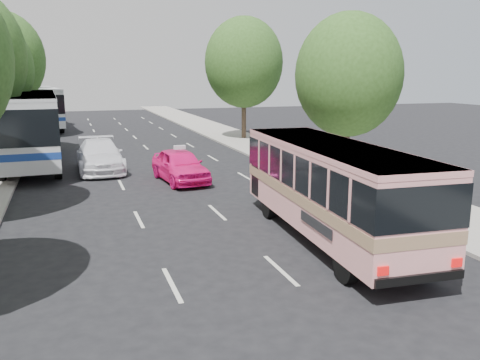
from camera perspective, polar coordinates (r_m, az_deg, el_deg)
name	(u,v)px	position (r m, az deg, el deg)	size (l,w,h in m)	color
ground	(222,250)	(15.08, -1.99, -7.86)	(120.00, 120.00, 0.00)	black
sidewalk_right	(256,145)	(36.23, 1.76, 3.91)	(4.00, 90.00, 0.12)	#9E998E
tree_left_e	(3,55)	(43.78, -25.07, 12.57)	(6.30, 6.30, 9.82)	#38281E
tree_left_f	(11,63)	(51.75, -24.33, 11.88)	(5.88, 5.88, 9.16)	#38281E
tree_right_near	(351,71)	(25.08, 12.34, 11.88)	(5.10, 5.10, 7.95)	#38281E
tree_right_far	(245,59)	(39.79, 0.58, 13.38)	(6.00, 6.00, 9.35)	#38281E
pink_bus	(330,181)	(15.76, 10.12, -0.10)	(2.95, 9.55, 3.01)	pink
pink_taxi	(180,165)	(24.41, -6.75, 1.64)	(1.85, 4.59, 1.56)	#FD1682
white_pickup	(100,156)	(27.91, -15.45, 2.65)	(2.28, 5.62, 1.63)	white
tour_coach_front	(30,122)	(30.88, -22.55, 6.00)	(3.31, 13.42, 3.99)	silver
tour_coach_rear	(41,104)	(50.95, -21.42, 7.92)	(4.17, 12.86, 3.78)	silver
taxi_roof_sign	(180,147)	(24.27, -6.80, 3.66)	(0.55, 0.18, 0.18)	silver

